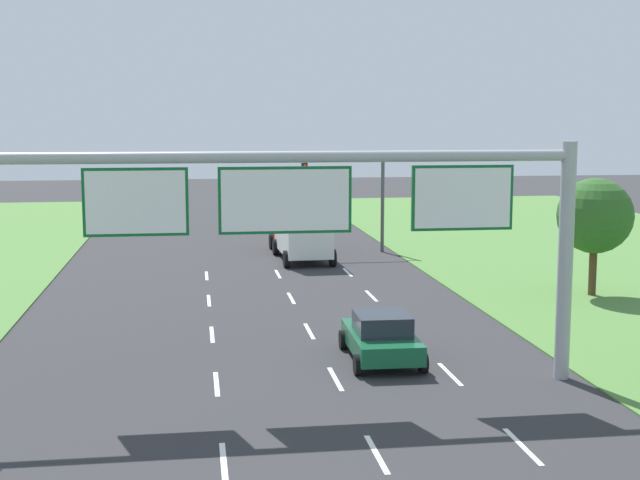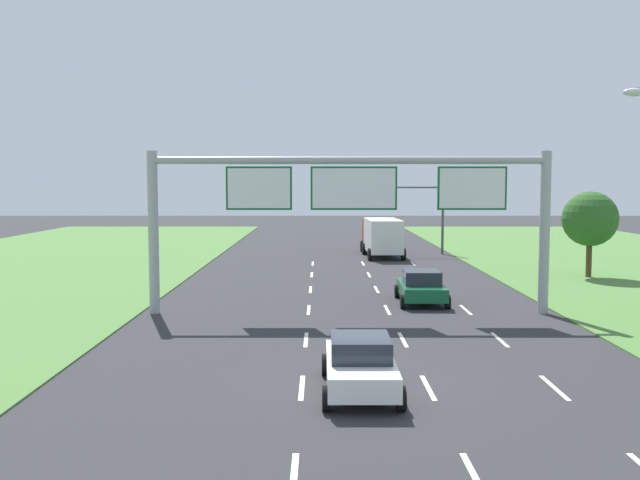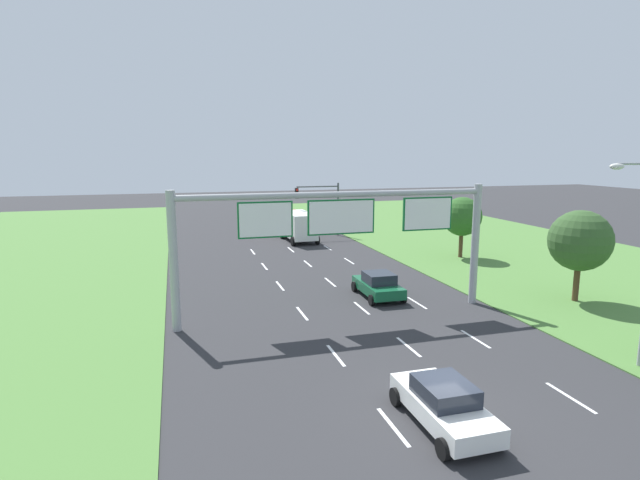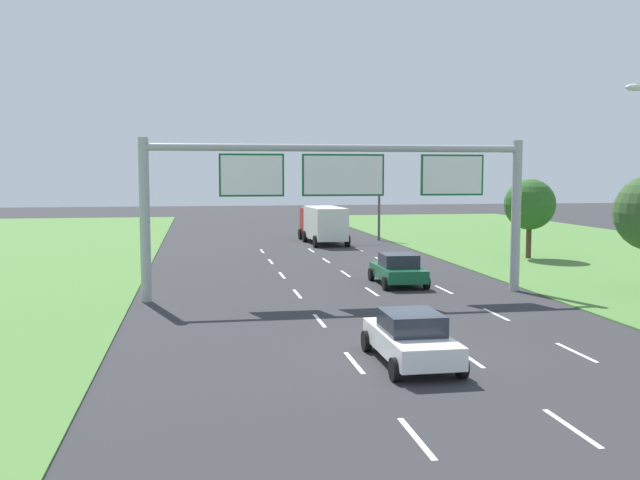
# 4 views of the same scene
# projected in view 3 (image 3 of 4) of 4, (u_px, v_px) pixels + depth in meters

# --- Properties ---
(ground_plane) EXTENTS (200.00, 200.00, 0.00)m
(ground_plane) POSITION_uv_depth(u_px,v_px,m) (441.00, 419.00, 16.65)
(ground_plane) COLOR #2D2D30
(lane_dashes_inner_left) EXTENTS (0.14, 50.40, 0.01)m
(lane_dashes_inner_left) POSITION_uv_depth(u_px,v_px,m) (336.00, 355.00, 21.84)
(lane_dashes_inner_left) COLOR white
(lane_dashes_inner_left) RESTS_ON ground_plane
(lane_dashes_inner_right) EXTENTS (0.14, 50.40, 0.01)m
(lane_dashes_inner_right) POSITION_uv_depth(u_px,v_px,m) (408.00, 347.00, 22.80)
(lane_dashes_inner_right) COLOR white
(lane_dashes_inner_right) RESTS_ON ground_plane
(lane_dashes_slip) EXTENTS (0.14, 50.40, 0.01)m
(lane_dashes_slip) POSITION_uv_depth(u_px,v_px,m) (475.00, 339.00, 23.76)
(lane_dashes_slip) COLOR white
(lane_dashes_slip) RESTS_ON ground_plane
(car_near_red) EXTENTS (2.29, 4.21, 1.55)m
(car_near_red) POSITION_uv_depth(u_px,v_px,m) (378.00, 285.00, 30.50)
(car_near_red) COLOR #145633
(car_near_red) RESTS_ON ground_plane
(car_lead_silver) EXTENTS (2.07, 4.36, 1.52)m
(car_lead_silver) POSITION_uv_depth(u_px,v_px,m) (444.00, 404.00, 16.11)
(car_lead_silver) COLOR white
(car_lead_silver) RESTS_ON ground_plane
(box_truck) EXTENTS (2.89, 7.92, 2.88)m
(box_truck) POSITION_uv_depth(u_px,v_px,m) (296.00, 224.00, 50.42)
(box_truck) COLOR #B21E19
(box_truck) RESTS_ON ground_plane
(sign_gantry) EXTENTS (17.24, 0.44, 7.00)m
(sign_gantry) POSITION_uv_depth(u_px,v_px,m) (341.00, 226.00, 26.38)
(sign_gantry) COLOR #9EA0A5
(sign_gantry) RESTS_ON ground_plane
(traffic_light_mast) EXTENTS (4.76, 0.49, 5.60)m
(traffic_light_mast) POSITION_uv_depth(u_px,v_px,m) (321.00, 200.00, 52.24)
(traffic_light_mast) COLOR #47494F
(traffic_light_mast) RESTS_ON ground_plane
(roadside_tree_mid) EXTENTS (3.57, 3.57, 5.48)m
(roadside_tree_mid) POSITION_uv_depth(u_px,v_px,m) (580.00, 241.00, 29.10)
(roadside_tree_mid) COLOR #513823
(roadside_tree_mid) RESTS_ON ground_plane
(roadside_tree_far) EXTENTS (3.24, 3.24, 5.13)m
(roadside_tree_far) POSITION_uv_depth(u_px,v_px,m) (462.00, 217.00, 41.45)
(roadside_tree_far) COLOR #513823
(roadside_tree_far) RESTS_ON ground_plane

